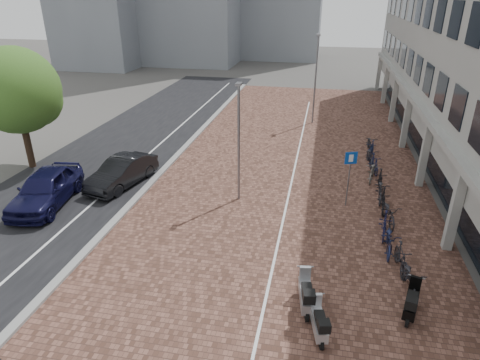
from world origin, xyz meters
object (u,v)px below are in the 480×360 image
Objects in this scene: scooter_front at (306,293)px; parking_sign at (350,170)px; car_navy at (46,188)px; scooter_back at (319,320)px; car_dark at (122,172)px; scooter_mid at (412,301)px.

parking_sign is at bearing 70.46° from scooter_front.
car_navy is at bearing 151.01° from scooter_front.
car_navy is at bearing 143.68° from scooter_back.
scooter_back is (10.44, -8.57, -0.19)m from car_dark.
car_dark is 2.75× the size of scooter_mid.
scooter_front reaches higher than scooter_back.
scooter_mid is 7.43m from parking_sign.
car_dark reaches higher than scooter_mid.
car_dark is 1.62× the size of parking_sign.
scooter_front is 1.07× the size of scooter_mid.
car_navy is 1.12× the size of car_dark.
car_dark is at bearing 167.40° from scooter_mid.
car_dark is 13.51m from scooter_back.
scooter_back is at bearing -27.04° from car_dark.
car_navy is at bearing -119.97° from car_dark.
car_navy is at bearing -179.76° from scooter_mid.
car_dark is at bearing 160.63° from parking_sign.
scooter_back is (0.44, -1.09, -0.05)m from scooter_front.
parking_sign is (13.99, 2.71, 1.03)m from car_navy.
scooter_front is at bearing -158.37° from scooter_mid.
car_navy reaches higher than scooter_front.
car_dark is at bearing 134.82° from scooter_front.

